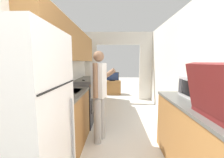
% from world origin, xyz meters
% --- Properties ---
extents(wall_left, '(0.38, 6.91, 2.50)m').
position_xyz_m(wall_left, '(-1.19, 2.05, 1.49)').
color(wall_left, silver).
rests_on(wall_left, ground_plane).
extents(wall_right, '(0.06, 6.91, 2.50)m').
position_xyz_m(wall_right, '(1.27, 1.65, 1.25)').
color(wall_right, silver).
rests_on(wall_right, ground_plane).
extents(wall_far_with_doorway, '(2.87, 0.06, 2.50)m').
position_xyz_m(wall_far_with_doorway, '(0.00, 4.54, 1.43)').
color(wall_far_with_doorway, silver).
rests_on(wall_far_with_doorway, ground_plane).
extents(counter_left, '(0.62, 3.34, 0.92)m').
position_xyz_m(counter_left, '(-0.94, 2.62, 0.46)').
color(counter_left, '#9E6B38').
rests_on(counter_left, ground_plane).
extents(counter_right, '(0.62, 1.56, 0.92)m').
position_xyz_m(counter_right, '(0.94, 0.97, 0.46)').
color(counter_right, '#9E6B38').
rests_on(counter_right, ground_plane).
extents(refrigerator, '(0.69, 0.72, 1.70)m').
position_xyz_m(refrigerator, '(-0.91, 0.55, 0.85)').
color(refrigerator, white).
rests_on(refrigerator, ground_plane).
extents(range_oven, '(0.66, 0.74, 1.06)m').
position_xyz_m(range_oven, '(-0.93, 2.47, 0.47)').
color(range_oven, black).
rests_on(range_oven, ground_plane).
extents(person, '(0.52, 0.44, 1.61)m').
position_xyz_m(person, '(-0.39, 1.77, 0.86)').
color(person, '#9E9E9E').
rests_on(person, ground_plane).
extents(microwave, '(0.35, 0.47, 0.29)m').
position_xyz_m(microwave, '(1.05, 1.32, 1.07)').
color(microwave, '#B7B7BC').
rests_on(microwave, counter_right).
extents(tv_cabinet, '(0.76, 0.42, 0.60)m').
position_xyz_m(tv_cabinet, '(-0.25, 5.43, 0.30)').
color(tv_cabinet, '#9E6B38').
rests_on(tv_cabinet, ground_plane).
extents(television, '(0.58, 0.16, 0.38)m').
position_xyz_m(television, '(-0.25, 5.38, 0.78)').
color(television, black).
rests_on(television, tv_cabinet).
extents(knife, '(0.18, 0.31, 0.02)m').
position_xyz_m(knife, '(-0.97, 3.14, 0.93)').
color(knife, '#B7B7BC').
rests_on(knife, counter_left).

